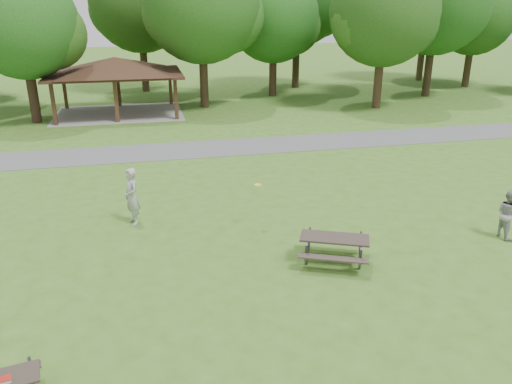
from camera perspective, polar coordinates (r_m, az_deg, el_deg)
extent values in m
plane|color=#37611B|center=(13.29, -0.36, -11.67)|extent=(160.00, 160.00, 0.00)
cube|color=#4D4D4F|center=(26.05, -7.10, 4.84)|extent=(120.00, 3.20, 0.02)
cube|color=#321D12|center=(33.18, -22.14, 9.25)|extent=(0.22, 0.22, 2.60)
cube|color=#392314|center=(38.45, -21.02, 10.82)|extent=(0.22, 0.22, 2.60)
cube|color=#3C2515|center=(32.80, -15.69, 9.88)|extent=(0.22, 0.22, 2.60)
cube|color=#352313|center=(38.12, -15.43, 11.36)|extent=(0.22, 0.22, 2.60)
cube|color=#321F12|center=(32.83, -9.14, 10.40)|extent=(0.22, 0.22, 2.60)
cube|color=#3E2416|center=(38.14, -9.77, 11.81)|extent=(0.22, 0.22, 2.60)
cube|color=#341C15|center=(35.25, -15.77, 12.88)|extent=(8.60, 6.60, 0.16)
pyramid|color=black|center=(35.18, -15.86, 13.81)|extent=(7.01, 7.01, 1.00)
cube|color=gray|center=(35.69, -15.35, 8.65)|extent=(8.40, 6.40, 0.03)
cylinder|color=black|center=(34.50, -24.12, 10.13)|extent=(0.60, 0.60, 3.50)
sphere|color=#184A15|center=(34.09, -25.21, 17.08)|extent=(6.60, 6.60, 6.60)
sphere|color=#204914|center=(34.16, -22.41, 16.36)|extent=(4.29, 4.29, 4.29)
cylinder|color=black|center=(36.56, -5.98, 12.74)|extent=(0.60, 0.60, 4.02)
sphere|color=#1B4915|center=(36.20, -6.29, 20.61)|extent=(8.00, 8.00, 8.00)
sphere|color=#1E4C15|center=(36.77, -3.35, 19.45)|extent=(5.20, 5.20, 5.20)
sphere|color=#1E4814|center=(35.85, -8.90, 19.53)|extent=(4.80, 4.80, 4.80)
cylinder|color=#301F15|center=(41.14, 1.94, 13.32)|extent=(0.60, 0.60, 3.43)
sphere|color=#184D16|center=(40.80, 2.02, 19.38)|extent=(7.00, 7.00, 7.00)
sphere|color=#1C4413|center=(41.54, 4.11, 18.40)|extent=(4.55, 4.55, 4.55)
sphere|color=#1C4313|center=(40.29, 0.05, 18.62)|extent=(4.20, 4.20, 4.20)
cylinder|color=#322216|center=(37.17, 13.78, 12.21)|extent=(0.60, 0.60, 3.78)
sphere|color=#1B4313|center=(36.80, 14.43, 19.39)|extent=(7.40, 7.40, 7.40)
sphere|color=#184012|center=(37.85, 16.48, 18.10)|extent=(4.81, 4.81, 4.81)
sphere|color=#234F16|center=(36.00, 12.28, 18.65)|extent=(4.44, 4.44, 4.44)
cylinder|color=black|center=(43.07, 19.09, 13.09)|extent=(0.60, 0.60, 4.20)
sphere|color=#164614|center=(42.77, 19.95, 19.94)|extent=(8.20, 8.20, 8.20)
sphere|color=#154914|center=(44.03, 21.74, 18.64)|extent=(5.33, 5.33, 5.33)
sphere|color=#174213|center=(41.77, 17.98, 19.31)|extent=(4.92, 4.92, 4.92)
cylinder|color=black|center=(49.30, 23.03, 13.08)|extent=(0.60, 0.60, 3.57)
sphere|color=#194513|center=(49.02, 23.77, 18.07)|extent=(6.80, 6.80, 6.80)
sphere|color=#144915|center=(50.18, 24.93, 17.15)|extent=(4.42, 4.42, 4.42)
sphere|color=#193F12|center=(48.09, 22.45, 17.61)|extent=(4.08, 4.08, 4.08)
cylinder|color=#332316|center=(44.23, -12.64, 13.84)|extent=(0.60, 0.60, 4.13)
sphere|color=#1D4413|center=(43.93, -13.19, 20.40)|extent=(8.00, 8.00, 8.00)
sphere|color=#174714|center=(44.29, -10.65, 19.54)|extent=(5.20, 5.20, 5.20)
sphere|color=#1C4714|center=(43.75, -15.34, 19.43)|extent=(4.80, 4.80, 4.80)
cylinder|color=black|center=(45.24, 4.58, 14.68)|extent=(0.60, 0.60, 4.55)
sphere|color=#174614|center=(45.86, 7.05, 20.42)|extent=(5.46, 5.46, 5.46)
sphere|color=#1A4212|center=(44.31, 2.63, 20.80)|extent=(5.04, 5.04, 5.04)
cylinder|color=#322416|center=(51.93, 18.34, 14.38)|extent=(0.60, 0.60, 4.27)
sphere|color=#144313|center=(51.69, 19.03, 20.01)|extent=(8.00, 8.00, 8.00)
sphere|color=#124113|center=(52.89, 20.50, 18.97)|extent=(5.20, 5.20, 5.20)
sphere|color=#194313|center=(50.72, 17.43, 19.50)|extent=(4.80, 4.80, 4.80)
cube|color=#3F3F42|center=(11.27, -24.26, -18.55)|extent=(0.12, 0.35, 0.71)
cube|color=silver|center=(10.72, -26.67, -18.64)|extent=(0.21, 0.21, 0.06)
cube|color=#9D1C12|center=(10.69, -26.70, -18.48)|extent=(0.22, 0.22, 0.01)
cube|color=#2D2520|center=(14.59, 8.97, -5.21)|extent=(2.11, 1.49, 0.05)
cube|color=#332924|center=(14.16, 8.79, -7.52)|extent=(1.91, 1.04, 0.04)
cube|color=#2A231E|center=(15.31, 9.00, -5.24)|extent=(1.91, 1.04, 0.04)
cube|color=#414144|center=(14.43, 5.81, -7.12)|extent=(0.22, 0.40, 0.85)
cube|color=#3F3F41|center=(15.16, 6.09, -5.69)|extent=(0.22, 0.40, 0.85)
cube|color=#3E3F41|center=(14.78, 5.96, -6.28)|extent=(0.70, 1.49, 0.05)
cube|color=#444446|center=(14.41, 11.83, -7.53)|extent=(0.22, 0.40, 0.85)
cube|color=#464648|center=(15.14, 11.81, -6.07)|extent=(0.22, 0.40, 0.85)
cube|color=#3D3E40|center=(14.76, 11.83, -6.67)|extent=(0.70, 1.49, 0.05)
cylinder|color=yellow|center=(16.35, 0.21, 0.83)|extent=(0.25, 0.25, 0.02)
imported|color=#A2A2A4|center=(17.41, -14.02, -0.49)|extent=(0.71, 0.84, 1.97)
imported|color=#979799|center=(17.88, 26.84, -2.24)|extent=(0.65, 0.81, 1.62)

